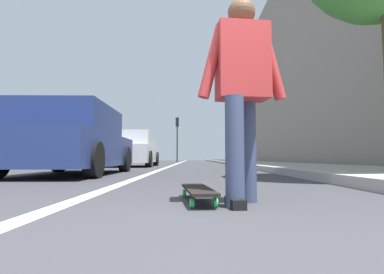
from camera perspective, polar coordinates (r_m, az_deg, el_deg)
name	(u,v)px	position (r m, az deg, el deg)	size (l,w,h in m)	color
ground_plane	(196,168)	(11.03, 0.77, -5.98)	(80.00, 80.00, 0.00)	#38383D
lane_stripe_white	(179,163)	(21.05, -2.59, -5.08)	(52.00, 0.16, 0.01)	silver
sidewalk_curb	(247,163)	(19.35, 10.60, -4.89)	(52.00, 3.20, 0.14)	#9E9B93
building_facade	(269,88)	(24.45, 14.65, 9.20)	(40.00, 1.20, 11.87)	gray
skateboard	(198,190)	(2.46, 1.16, -10.31)	(0.86, 0.30, 0.11)	green
skater_person	(242,85)	(2.40, 9.61, 9.92)	(0.48, 0.72, 1.64)	#384260
parked_car_near	(73,142)	(7.00, -22.08, -0.88)	(4.21, 2.02, 1.49)	navy
parked_car_mid	(133,150)	(12.95, -11.34, -2.47)	(4.08, 1.95, 1.48)	silver
traffic_light	(177,131)	(26.58, -2.88, 1.14)	(0.33, 0.28, 4.02)	#2D2D2D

